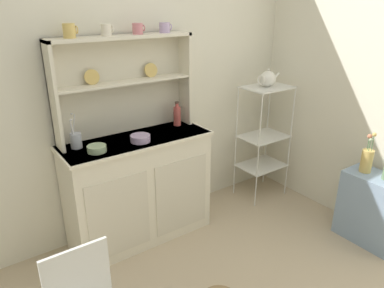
{
  "coord_description": "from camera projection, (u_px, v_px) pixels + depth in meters",
  "views": [
    {
      "loc": [
        -1.21,
        -0.99,
        1.87
      ],
      "look_at": [
        0.27,
        1.12,
        0.84
      ],
      "focal_mm": 33.74,
      "sensor_mm": 36.0,
      "label": 1
    }
  ],
  "objects": [
    {
      "name": "jam_bottle",
      "position": [
        177.0,
        116.0,
        3.03
      ],
      "size": [
        0.06,
        0.06,
        0.2
      ],
      "color": "#B74C47",
      "rests_on": "hutch_cabinet"
    },
    {
      "name": "cup_rose_2",
      "position": [
        138.0,
        29.0,
        2.63
      ],
      "size": [
        0.09,
        0.08,
        0.08
      ],
      "color": "#D17A84",
      "rests_on": "hutch_shelf_unit"
    },
    {
      "name": "side_shelf_blue",
      "position": [
        372.0,
        209.0,
        2.93
      ],
      "size": [
        0.28,
        0.48,
        0.58
      ],
      "primitive_type": "cube",
      "color": "#849EBC",
      "rests_on": "ground"
    },
    {
      "name": "porcelain_teapot",
      "position": [
        268.0,
        79.0,
        3.31
      ],
      "size": [
        0.24,
        0.15,
        0.17
      ],
      "color": "white",
      "rests_on": "bakers_rack"
    },
    {
      "name": "utensil_jar",
      "position": [
        76.0,
        140.0,
        2.57
      ],
      "size": [
        0.08,
        0.08,
        0.25
      ],
      "color": "#B2B7C6",
      "rests_on": "hutch_cabinet"
    },
    {
      "name": "cup_lilac_3",
      "position": [
        165.0,
        28.0,
        2.75
      ],
      "size": [
        0.1,
        0.08,
        0.08
      ],
      "color": "#B79ECC",
      "rests_on": "hutch_shelf_unit"
    },
    {
      "name": "hutch_cabinet",
      "position": [
        139.0,
        188.0,
        2.92
      ],
      "size": [
        1.17,
        0.45,
        0.88
      ],
      "color": "silver",
      "rests_on": "ground"
    },
    {
      "name": "hutch_shelf_unit",
      "position": [
        123.0,
        78.0,
        2.72
      ],
      "size": [
        1.09,
        0.18,
        0.75
      ],
      "color": "beige",
      "rests_on": "hutch_cabinet"
    },
    {
      "name": "wall_back",
      "position": [
        127.0,
        84.0,
        2.86
      ],
      "size": [
        3.84,
        0.05,
        2.5
      ],
      "primitive_type": "cube",
      "color": "silver",
      "rests_on": "ground"
    },
    {
      "name": "bowl_floral_medium",
      "position": [
        140.0,
        138.0,
        2.7
      ],
      "size": [
        0.15,
        0.15,
        0.05
      ],
      "primitive_type": "cylinder",
      "color": "#B79ECC",
      "rests_on": "hutch_cabinet"
    },
    {
      "name": "cup_gold_0",
      "position": [
        69.0,
        31.0,
        2.36
      ],
      "size": [
        0.09,
        0.08,
        0.09
      ],
      "color": "#DBB760",
      "rests_on": "hutch_shelf_unit"
    },
    {
      "name": "bowl_mixing_large",
      "position": [
        97.0,
        149.0,
        2.51
      ],
      "size": [
        0.13,
        0.13,
        0.05
      ],
      "primitive_type": "cylinder",
      "color": "#9EB78E",
      "rests_on": "hutch_cabinet"
    },
    {
      "name": "bakers_rack",
      "position": [
        264.0,
        130.0,
        3.5
      ],
      "size": [
        0.45,
        0.33,
        1.12
      ],
      "color": "silver",
      "rests_on": "ground"
    },
    {
      "name": "flower_vase",
      "position": [
        367.0,
        159.0,
        2.87
      ],
      "size": [
        0.09,
        0.09,
        0.34
      ],
      "color": "#DBB760",
      "rests_on": "side_shelf_blue"
    },
    {
      "name": "cup_cream_1",
      "position": [
        106.0,
        30.0,
        2.5
      ],
      "size": [
        0.09,
        0.07,
        0.08
      ],
      "color": "silver",
      "rests_on": "hutch_shelf_unit"
    }
  ]
}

